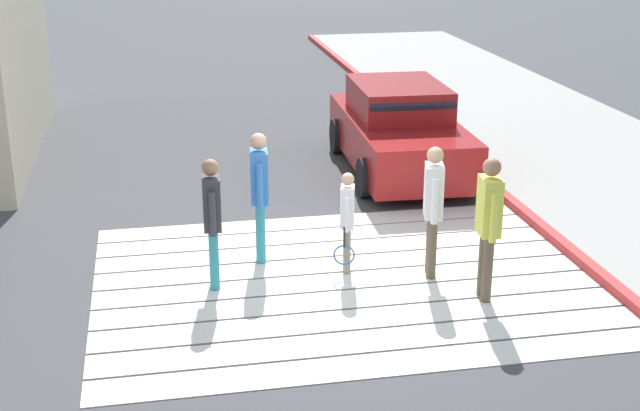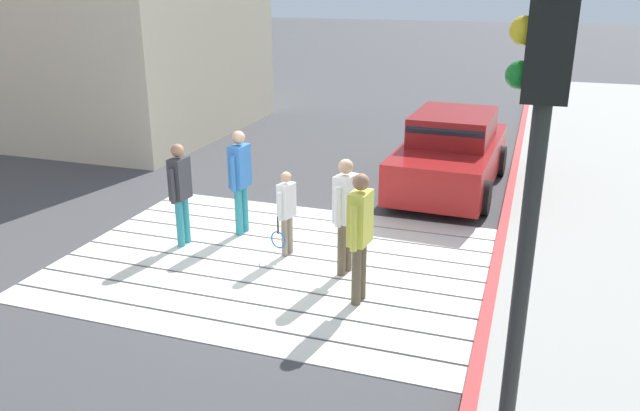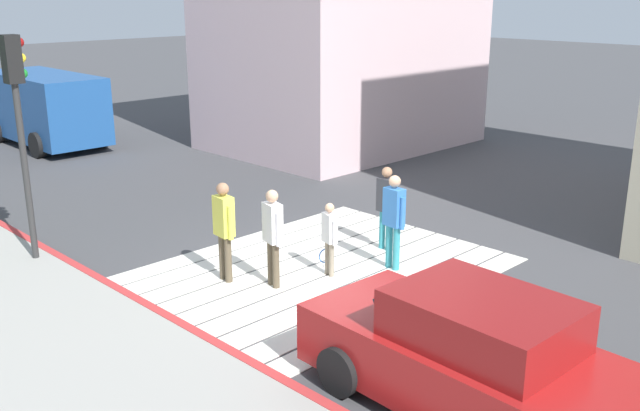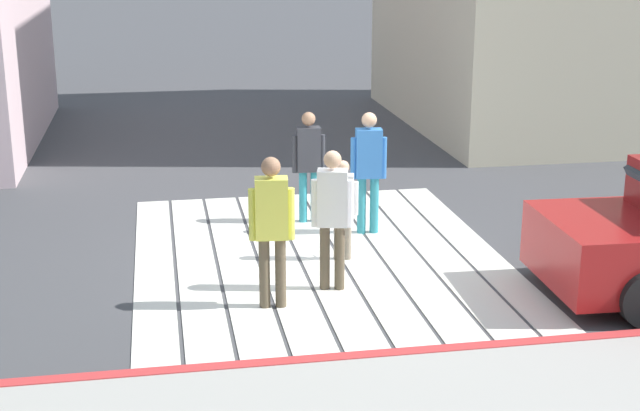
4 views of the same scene
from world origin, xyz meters
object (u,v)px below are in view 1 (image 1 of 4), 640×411
(pedestrian_adult_lead, at_px, (489,219))
(pedestrian_child_with_racket, at_px, (347,217))
(pedestrian_adult_side, at_px, (433,202))
(car_parked_near_curb, at_px, (399,131))
(pedestrian_adult_trailing, at_px, (259,188))
(pedestrian_teen_behind, at_px, (212,214))

(pedestrian_adult_lead, relative_size, pedestrian_child_with_racket, 1.32)
(pedestrian_child_with_racket, bearing_deg, pedestrian_adult_side, 162.23)
(car_parked_near_curb, relative_size, pedestrian_adult_lead, 2.41)
(car_parked_near_curb, relative_size, pedestrian_adult_trailing, 2.43)
(pedestrian_adult_lead, distance_m, pedestrian_teen_behind, 3.38)
(pedestrian_adult_side, bearing_deg, car_parked_near_curb, -100.71)
(pedestrian_teen_behind, bearing_deg, pedestrian_child_with_racket, -174.93)
(car_parked_near_curb, xyz_separation_m, pedestrian_adult_lead, (0.44, 5.41, 0.32))
(pedestrian_adult_side, relative_size, pedestrian_child_with_racket, 1.28)
(pedestrian_adult_lead, bearing_deg, pedestrian_child_with_racket, -37.18)
(pedestrian_adult_side, bearing_deg, pedestrian_adult_trailing, -23.96)
(pedestrian_adult_trailing, bearing_deg, pedestrian_child_with_racket, 150.46)
(pedestrian_adult_lead, distance_m, pedestrian_adult_trailing, 3.08)
(pedestrian_adult_side, bearing_deg, pedestrian_teen_behind, -3.68)
(pedestrian_adult_lead, bearing_deg, pedestrian_teen_behind, -16.69)
(car_parked_near_curb, distance_m, pedestrian_adult_lead, 5.44)
(pedestrian_teen_behind, height_order, pedestrian_child_with_racket, pedestrian_teen_behind)
(pedestrian_adult_trailing, relative_size, pedestrian_child_with_racket, 1.31)
(pedestrian_adult_lead, height_order, pedestrian_adult_side, pedestrian_adult_lead)
(pedestrian_adult_lead, bearing_deg, car_parked_near_curb, -94.62)
(car_parked_near_curb, xyz_separation_m, pedestrian_adult_side, (0.87, 4.62, 0.29))
(pedestrian_adult_trailing, distance_m, pedestrian_teen_behind, 1.03)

